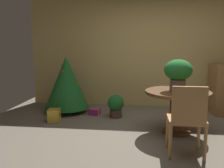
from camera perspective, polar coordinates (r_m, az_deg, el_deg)
ground_plane at (r=4.06m, az=10.60°, el=-12.39°), size 6.60×6.60×0.00m
back_wall_panel at (r=5.98m, az=9.69°, el=7.26°), size 6.00×0.10×2.60m
round_dining_table at (r=4.25m, az=14.91°, el=-4.29°), size 1.07×1.07×0.72m
flower_vase at (r=4.17m, az=15.07°, el=2.70°), size 0.46×0.46×0.52m
wooden_chair_near at (r=3.37m, az=17.03°, el=-7.20°), size 0.48×0.42×0.97m
holiday_tree at (r=5.48m, az=-10.49°, el=0.38°), size 0.97×0.97×1.23m
gift_box_gold at (r=4.94m, az=-13.27°, el=-7.09°), size 0.26×0.27×0.24m
gift_box_purple at (r=5.29m, az=-4.07°, el=-6.42°), size 0.27×0.26×0.13m
wooden_cabinet at (r=5.82m, az=24.20°, el=-1.04°), size 0.48×0.70×1.07m
potted_plant at (r=5.05m, az=0.87°, el=-4.90°), size 0.33×0.33×0.47m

